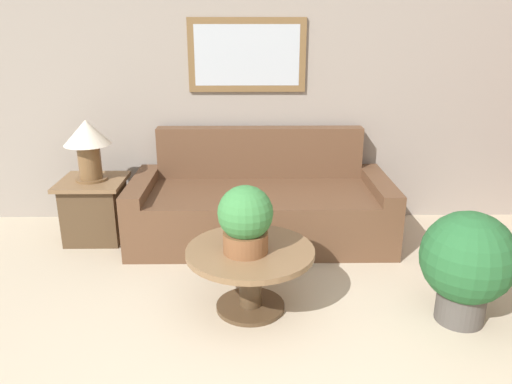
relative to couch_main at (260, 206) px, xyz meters
name	(u,v)px	position (x,y,z in m)	size (l,w,h in m)	color
wall_back	(278,86)	(0.17, 0.54, 1.01)	(7.66, 0.09, 2.60)	gray
couch_main	(260,206)	(0.00, 0.00, 0.00)	(2.29, 1.00, 0.95)	brown
coffee_table	(250,266)	(-0.10, -1.21, 0.03)	(0.86, 0.86, 0.45)	#4C3823
side_table	(95,209)	(-1.50, -0.01, -0.01)	(0.57, 0.57, 0.56)	#4C3823
table_lamp	(87,141)	(-1.50, -0.01, 0.61)	(0.40, 0.40, 0.54)	brown
potted_plant_on_table	(245,219)	(-0.13, -1.25, 0.39)	(0.36, 0.36, 0.45)	brown
potted_plant_floor	(467,262)	(1.30, -1.38, 0.13)	(0.60, 0.60, 0.76)	#4C4742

